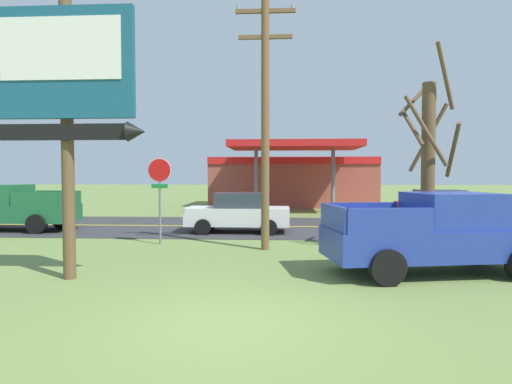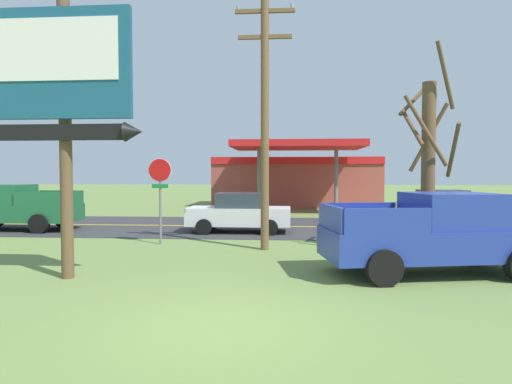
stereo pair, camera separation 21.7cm
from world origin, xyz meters
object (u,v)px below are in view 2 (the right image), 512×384
bare_tree (429,161)px  car_red_far_lane (444,206)px  pickup_blue_parked_on_lawn (435,234)px  stop_sign (160,185)px  utility_pole (265,115)px  motel_sign (64,88)px  pickup_green_on_road (14,208)px  car_white_near_lane (240,212)px  gas_station (296,180)px

bare_tree → car_red_far_lane: bearing=68.1°
pickup_blue_parked_on_lawn → bare_tree: bearing=76.5°
pickup_blue_parked_on_lawn → stop_sign: bearing=153.9°
stop_sign → utility_pole: size_ratio=0.37×
motel_sign → car_red_far_lane: 17.93m
bare_tree → car_red_far_lane: size_ratio=1.47×
pickup_green_on_road → car_red_far_lane: bearing=11.7°
pickup_green_on_road → motel_sign: bearing=-51.0°
car_red_far_lane → pickup_blue_parked_on_lawn: bearing=-110.0°
stop_sign → car_red_far_lane: size_ratio=0.70×
pickup_green_on_road → car_white_near_lane: bearing=0.0°
pickup_blue_parked_on_lawn → car_red_far_lane: bearing=70.0°
pickup_blue_parked_on_lawn → car_white_near_lane: (-5.52, 7.04, -0.13)m
pickup_blue_parked_on_lawn → car_red_far_lane: size_ratio=1.30×
stop_sign → bare_tree: (8.54, -1.31, 0.78)m
utility_pole → bare_tree: 5.15m
bare_tree → pickup_green_on_road: size_ratio=1.18×
motel_sign → car_red_far_lane: (12.61, 12.25, -3.53)m
stop_sign → pickup_green_on_road: bearing=156.7°
bare_tree → pickup_green_on_road: bearing=164.3°
bare_tree → car_white_near_lane: (-6.14, 4.48, -1.97)m
gas_station → car_white_near_lane: (-2.52, -15.22, -1.11)m
motel_sign → car_white_near_lane: (3.06, 8.25, -3.53)m
motel_sign → gas_station: 24.25m
stop_sign → pickup_green_on_road: stop_sign is taller
gas_station → pickup_blue_parked_on_lawn: 22.49m
bare_tree → car_red_far_lane: bare_tree is taller
bare_tree → car_white_near_lane: bearing=143.9°
motel_sign → utility_pole: 6.05m
pickup_blue_parked_on_lawn → pickup_green_on_road: size_ratio=1.05×
stop_sign → gas_station: bearing=75.0°
utility_pole → car_white_near_lane: utility_pole is taller
gas_station → pickup_green_on_road: bearing=-128.9°
motel_sign → car_white_near_lane: 9.48m
car_red_far_lane → pickup_green_on_road: bearing=-168.3°
motel_sign → bare_tree: size_ratio=1.04×
bare_tree → motel_sign: bearing=-157.7°
stop_sign → utility_pole: (3.64, -0.82, 2.26)m
pickup_green_on_road → gas_station: bearing=51.1°
motel_sign → car_red_far_lane: size_ratio=1.53×
car_white_near_lane → car_red_far_lane: bearing=22.7°
utility_pole → pickup_green_on_road: (-10.98, 3.99, -3.32)m
gas_station → pickup_green_on_road: (-12.26, -15.22, -0.98)m
pickup_green_on_road → car_red_far_lane: size_ratio=1.24×
utility_pole → gas_station: size_ratio=0.67×
car_white_near_lane → pickup_blue_parked_on_lawn: bearing=-51.9°
motel_sign → car_white_near_lane: motel_sign is taller
stop_sign → pickup_blue_parked_on_lawn: size_ratio=0.54×
utility_pole → pickup_blue_parked_on_lawn: bearing=-35.5°
pickup_green_on_road → bare_tree: bearing=-15.7°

